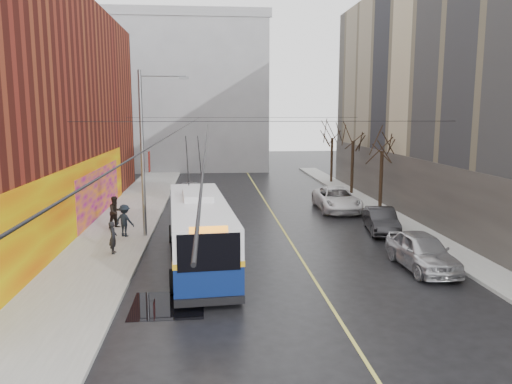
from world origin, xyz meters
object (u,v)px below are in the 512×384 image
(parked_car_b, at_px, (381,220))
(streetlight_pole, at_px, (145,150))
(tree_mid, at_px, (353,131))
(parked_car_a, at_px, (422,251))
(pedestrian_b, at_px, (116,212))
(trolleybus, at_px, (199,230))
(tree_near, at_px, (383,140))
(parked_car_c, at_px, (337,199))
(tree_far, at_px, (332,130))
(pedestrian_c, at_px, (125,220))
(following_car, at_px, (191,193))
(pedestrian_a, at_px, (113,238))

(parked_car_b, bearing_deg, streetlight_pole, -171.01)
(tree_mid, relative_size, parked_car_a, 1.41)
(streetlight_pole, height_order, pedestrian_b, streetlight_pole)
(streetlight_pole, height_order, trolleybus, streetlight_pole)
(tree_mid, bearing_deg, tree_near, -90.00)
(tree_near, xyz_separation_m, parked_car_c, (-2.91, 0.63, -4.17))
(tree_near, distance_m, parked_car_c, 5.13)
(tree_far, distance_m, trolleybus, 27.88)
(parked_car_b, bearing_deg, pedestrian_c, -170.63)
(trolleybus, xyz_separation_m, parked_car_c, (9.33, 11.41, -0.73))
(parked_car_c, height_order, following_car, following_car)
(following_car, height_order, pedestrian_a, pedestrian_a)
(tree_near, height_order, trolleybus, tree_near)
(tree_far, height_order, pedestrian_b, tree_far)
(tree_mid, xyz_separation_m, pedestrian_c, (-16.36, -13.10, -4.23))
(parked_car_b, relative_size, following_car, 0.90)
(tree_mid, distance_m, following_car, 14.16)
(parked_car_b, bearing_deg, following_car, 145.99)
(pedestrian_a, bearing_deg, parked_car_a, -105.43)
(trolleybus, relative_size, parked_car_b, 2.76)
(tree_mid, bearing_deg, streetlight_pole, -139.35)
(parked_car_c, bearing_deg, tree_near, -10.80)
(trolleybus, height_order, parked_car_c, trolleybus)
(trolleybus, bearing_deg, tree_mid, 50.98)
(tree_mid, height_order, tree_far, tree_mid)
(tree_near, bearing_deg, pedestrian_b, -166.88)
(parked_car_b, distance_m, pedestrian_a, 14.78)
(parked_car_a, bearing_deg, pedestrian_b, 148.04)
(tree_far, relative_size, parked_car_a, 1.39)
(trolleybus, bearing_deg, pedestrian_a, 157.38)
(pedestrian_b, bearing_deg, parked_car_a, -72.03)
(pedestrian_b, xyz_separation_m, pedestrian_c, (0.86, -2.09, -0.06))
(tree_far, bearing_deg, pedestrian_b, -133.70)
(following_car, bearing_deg, streetlight_pole, -102.23)
(parked_car_c, bearing_deg, parked_car_a, -86.90)
(tree_near, bearing_deg, parked_car_b, -108.59)
(streetlight_pole, xyz_separation_m, pedestrian_a, (-1.22, -3.43, -3.92))
(streetlight_pole, xyz_separation_m, following_car, (1.95, 10.40, -4.04))
(parked_car_a, distance_m, pedestrian_a, 14.22)
(parked_car_c, distance_m, pedestrian_a, 16.79)
(trolleybus, height_order, pedestrian_c, trolleybus)
(parked_car_c, distance_m, following_car, 10.95)
(parked_car_b, bearing_deg, tree_far, 93.03)
(tree_far, xyz_separation_m, following_car, (-13.19, -9.60, -4.33))
(tree_far, bearing_deg, following_car, -143.94)
(streetlight_pole, relative_size, pedestrian_c, 5.14)
(following_car, xyz_separation_m, pedestrian_b, (-4.03, -8.41, 0.27))
(tree_mid, height_order, pedestrian_b, tree_mid)
(pedestrian_b, bearing_deg, tree_near, -28.47)
(tree_mid, bearing_deg, following_car, -168.84)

